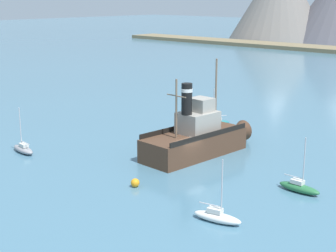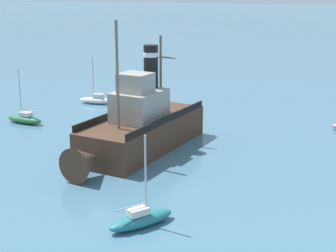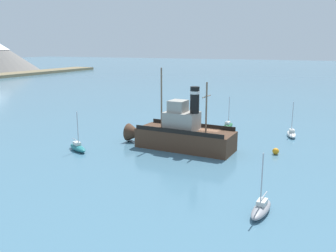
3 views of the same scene
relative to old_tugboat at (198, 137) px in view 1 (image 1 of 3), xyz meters
name	(u,v)px [view 1 (image 1 of 3)]	position (x,y,z in m)	size (l,w,h in m)	color
ground_plane	(191,165)	(1.79, -3.31, -1.83)	(600.00, 600.00, 0.00)	#477289
old_tugboat	(198,137)	(0.00, 0.00, 0.00)	(4.98, 14.55, 9.90)	#4C3323
sailboat_green	(299,187)	(13.27, -2.50, -1.40)	(3.82, 1.16, 4.90)	#286B3D
sailboat_teal	(216,122)	(-6.20, 11.02, -1.40)	(2.80, 3.86, 4.90)	#23757A
sailboat_grey	(23,149)	(-14.00, -12.37, -1.40)	(3.89, 1.47, 4.90)	gray
sailboat_white	(217,216)	(11.83, -12.06, -1.40)	(3.95, 1.88, 4.90)	white
mooring_buoy	(135,183)	(2.15, -11.24, -1.44)	(0.77, 0.77, 0.77)	orange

